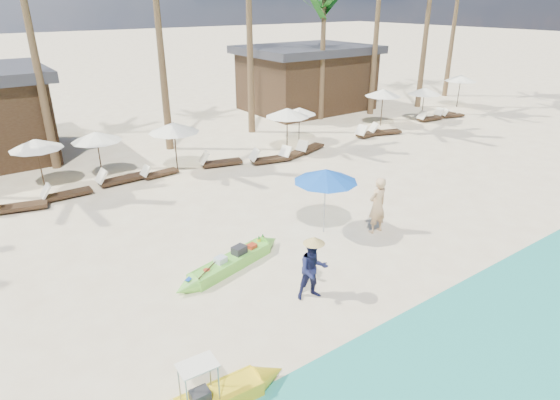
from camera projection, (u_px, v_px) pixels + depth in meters
ground at (303, 283)px, 12.88m from camera, size 240.00×240.00×0.00m
wet_sand_strip at (461, 399)px, 9.14m from camera, size 240.00×4.50×0.01m
green_canoe at (231, 262)px, 13.54m from camera, size 4.39×1.37×0.57m
tourist at (377, 205)px, 15.37m from camera, size 0.71×0.48×1.93m
vendor_green at (313, 270)px, 11.96m from camera, size 0.96×0.85×1.66m
blue_umbrella at (326, 175)px, 14.93m from camera, size 2.08×2.08×2.24m
resort_parasol_4 at (36, 144)px, 18.57m from camera, size 2.05×2.05×2.12m
lounger_4_left at (15, 206)px, 17.15m from camera, size 2.09×1.08×0.68m
lounger_4_right at (64, 193)px, 18.31m from camera, size 1.85×0.57×0.63m
resort_parasol_5 at (96, 136)px, 19.58m from camera, size 2.06×2.06×2.13m
lounger_5_left at (119, 179)px, 19.75m from camera, size 2.02×0.70×0.68m
resort_parasol_6 at (174, 127)px, 20.38m from camera, size 2.22×2.22×2.29m
lounger_6_left at (158, 173)px, 20.54m from camera, size 1.69×0.65×0.56m
lounger_6_right at (219, 162)px, 21.83m from camera, size 2.05×1.07×0.67m
resort_parasol_7 at (287, 113)px, 23.17m from camera, size 2.19×2.19×2.26m
lounger_7_left at (268, 158)px, 22.27m from camera, size 2.08×1.03×0.68m
lounger_7_right at (294, 153)px, 23.06m from camera, size 1.93×1.01×0.63m
resort_parasol_8 at (299, 111)px, 25.10m from camera, size 1.81×1.81×1.87m
lounger_8_left at (309, 148)px, 23.92m from camera, size 1.96×1.14×0.64m
resort_parasol_9 at (383, 93)px, 28.14m from camera, size 2.19×2.19×2.25m
lounger_9_left at (369, 133)px, 26.56m from camera, size 2.03×0.80×0.67m
lounger_9_right at (383, 131)px, 26.92m from camera, size 1.99×1.16×0.65m
resort_parasol_10 at (425, 91)px, 29.16m from camera, size 2.08×2.08×2.14m
lounger_10_left at (429, 118)px, 29.95m from camera, size 1.89×0.75×0.63m
lounger_10_right at (451, 115)px, 30.83m from camera, size 1.71×0.96×0.56m
resort_parasol_11 at (461, 78)px, 33.21m from camera, size 2.21×2.21×2.27m
lounger_11_left at (444, 114)px, 31.02m from camera, size 1.77×0.60×0.59m
palm_6 at (324, 2)px, 27.80m from camera, size 2.08×2.08×8.51m
pavilion_east at (307, 77)px, 32.57m from camera, size 8.80×6.60×4.30m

